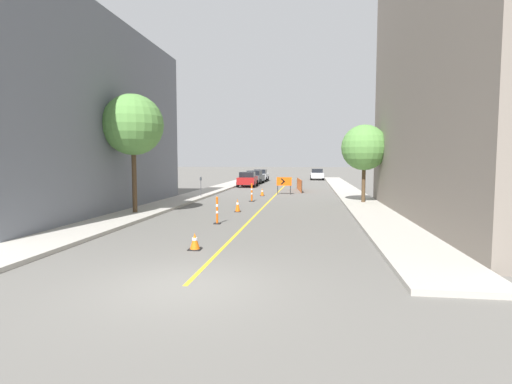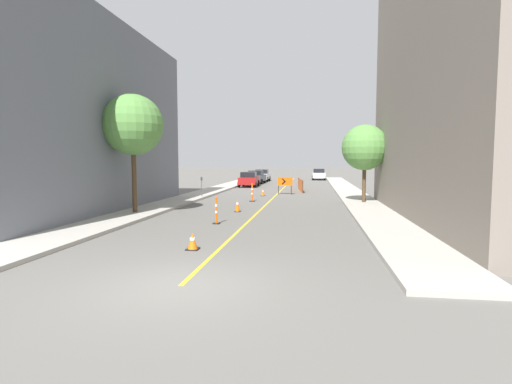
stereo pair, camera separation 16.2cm
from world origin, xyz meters
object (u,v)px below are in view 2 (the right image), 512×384
(arrow_barricade_primary, at_px, (285,182))
(street_tree_left_near, at_px, (133,125))
(traffic_cone_third, at_px, (263,192))
(parked_car_opposite_side, at_px, (319,174))
(delineator_post_rear, at_px, (252,194))
(parked_car_curb_far, at_px, (262,175))
(delineator_post_front, at_px, (216,212))
(traffic_cone_second, at_px, (237,205))
(parked_car_curb_near, at_px, (249,179))
(parked_car_curb_mid, at_px, (256,177))
(traffic_cone_nearest, at_px, (193,241))
(parking_meter_near_curb, at_px, (201,183))
(street_tree_right_near, at_px, (365,148))

(arrow_barricade_primary, height_order, street_tree_left_near, street_tree_left_near)
(traffic_cone_third, xyz_separation_m, parked_car_opposite_side, (4.77, 26.56, 0.50))
(delineator_post_rear, relative_size, parked_car_curb_far, 0.29)
(parked_car_opposite_side, bearing_deg, delineator_post_front, -97.92)
(traffic_cone_second, bearing_deg, arrow_barricade_primary, 80.96)
(parked_car_opposite_side, distance_m, street_tree_left_near, 39.93)
(parked_car_curb_near, relative_size, street_tree_left_near, 0.71)
(parked_car_curb_near, bearing_deg, parked_car_opposite_side, 62.30)
(delineator_post_front, bearing_deg, arrow_barricade_primary, 82.79)
(traffic_cone_third, xyz_separation_m, delineator_post_front, (-0.35, -14.15, 0.24))
(traffic_cone_third, xyz_separation_m, parked_car_curb_near, (-2.86, 10.63, 0.50))
(parked_car_curb_mid, distance_m, parked_car_curb_far, 5.39)
(delineator_post_rear, bearing_deg, parked_car_curb_near, 100.03)
(parked_car_curb_mid, bearing_deg, arrow_barricade_primary, -69.53)
(traffic_cone_nearest, bearing_deg, parking_meter_near_curb, 104.94)
(traffic_cone_second, bearing_deg, parked_car_curb_near, 97.41)
(street_tree_right_near, bearing_deg, traffic_cone_nearest, -116.44)
(traffic_cone_second, height_order, delineator_post_front, delineator_post_front)
(delineator_post_rear, xyz_separation_m, parked_car_opposite_side, (4.98, 30.90, 0.25))
(arrow_barricade_primary, bearing_deg, street_tree_right_near, -48.37)
(delineator_post_front, bearing_deg, traffic_cone_third, 88.59)
(delineator_post_front, distance_m, street_tree_left_near, 6.83)
(parked_car_curb_mid, xyz_separation_m, street_tree_right_near, (10.09, -21.21, 2.86))
(parked_car_opposite_side, bearing_deg, street_tree_right_near, -86.30)
(traffic_cone_third, distance_m, parked_car_opposite_side, 26.99)
(arrow_barricade_primary, bearing_deg, street_tree_left_near, -115.71)
(delineator_post_front, distance_m, parked_car_opposite_side, 41.04)
(delineator_post_front, xyz_separation_m, parked_car_opposite_side, (5.12, 40.72, 0.26))
(parked_car_curb_near, bearing_deg, street_tree_right_near, -59.36)
(traffic_cone_third, relative_size, arrow_barricade_primary, 0.42)
(parked_car_curb_mid, height_order, street_tree_left_near, street_tree_left_near)
(traffic_cone_nearest, xyz_separation_m, parked_car_curb_mid, (-3.00, 35.47, 0.53))
(street_tree_right_near, bearing_deg, traffic_cone_third, 145.09)
(traffic_cone_nearest, bearing_deg, parked_car_opposite_side, 84.23)
(traffic_cone_third, distance_m, street_tree_right_near, 9.44)
(street_tree_right_near, bearing_deg, traffic_cone_second, -146.75)
(street_tree_right_near, bearing_deg, parked_car_curb_mid, 115.45)
(traffic_cone_second, relative_size, street_tree_right_near, 0.15)
(arrow_barricade_primary, bearing_deg, traffic_cone_third, -134.50)
(parked_car_curb_far, relative_size, parking_meter_near_curb, 2.93)
(parked_car_curb_mid, relative_size, street_tree_right_near, 0.88)
(traffic_cone_second, bearing_deg, street_tree_right_near, 33.25)
(parked_car_curb_near, height_order, parked_car_curb_mid, same)
(traffic_cone_third, height_order, parked_car_opposite_side, parked_car_opposite_side)
(arrow_barricade_primary, bearing_deg, traffic_cone_second, -97.53)
(street_tree_left_near, xyz_separation_m, street_tree_right_near, (12.52, 6.83, -1.01))
(parked_car_opposite_side, bearing_deg, parked_car_curb_far, -147.29)
(parking_meter_near_curb, xyz_separation_m, street_tree_left_near, (-0.94, -9.36, 3.50))
(parking_meter_near_curb, bearing_deg, parked_car_opposite_side, 72.60)
(parked_car_opposite_side, bearing_deg, parked_car_curb_mid, -127.01)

